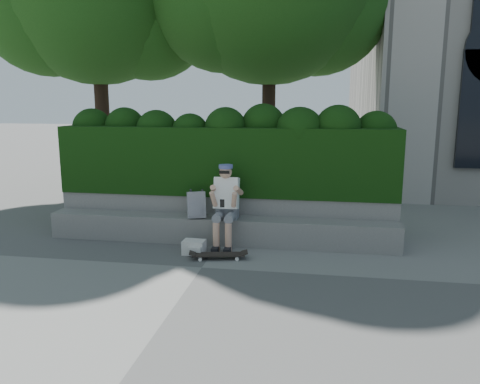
% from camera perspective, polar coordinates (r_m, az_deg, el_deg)
% --- Properties ---
extents(ground, '(80.00, 80.00, 0.00)m').
position_cam_1_polar(ground, '(6.96, -4.68, -9.16)').
color(ground, slate).
rests_on(ground, ground).
extents(bench_ledge, '(6.00, 0.45, 0.45)m').
position_cam_1_polar(bench_ledge, '(8.05, -2.52, -4.64)').
color(bench_ledge, gray).
rests_on(bench_ledge, ground).
extents(planter_wall, '(6.00, 0.50, 0.75)m').
position_cam_1_polar(planter_wall, '(8.46, -1.86, -2.81)').
color(planter_wall, gray).
rests_on(planter_wall, ground).
extents(hedge, '(6.00, 1.00, 1.20)m').
position_cam_1_polar(hedge, '(8.50, -1.60, 3.94)').
color(hedge, black).
rests_on(hedge, planter_wall).
extents(person, '(0.40, 0.76, 1.38)m').
position_cam_1_polar(person, '(7.72, -1.74, -1.29)').
color(person, slate).
rests_on(person, ground).
extents(skateboard, '(0.83, 0.36, 0.08)m').
position_cam_1_polar(skateboard, '(7.27, -2.64, -7.65)').
color(skateboard, black).
rests_on(skateboard, ground).
extents(backpack_plaid, '(0.34, 0.26, 0.45)m').
position_cam_1_polar(backpack_plaid, '(7.93, -5.35, -1.58)').
color(backpack_plaid, '#A4A3A8').
rests_on(backpack_plaid, bench_ledge).
extents(backpack_ground, '(0.35, 0.26, 0.22)m').
position_cam_1_polar(backpack_ground, '(7.53, -5.62, -6.71)').
color(backpack_ground, silver).
rests_on(backpack_ground, ground).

